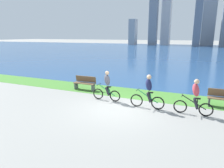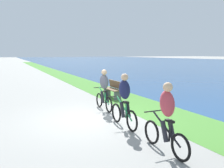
{
  "view_description": "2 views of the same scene",
  "coord_description": "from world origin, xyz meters",
  "px_view_note": "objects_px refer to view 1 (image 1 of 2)",
  "views": [
    {
      "loc": [
        3.42,
        -8.64,
        3.51
      ],
      "look_at": [
        -0.67,
        0.81,
        0.99
      ],
      "focal_mm": 31.95,
      "sensor_mm": 36.0,
      "label": 1
    },
    {
      "loc": [
        7.74,
        -2.69,
        2.29
      ],
      "look_at": [
        -1.16,
        1.34,
        1.03
      ],
      "focal_mm": 37.97,
      "sensor_mm": 36.0,
      "label": 2
    }
  ],
  "objects_px": {
    "cyclist_lead": "(107,86)",
    "bench_far_along_path": "(224,99)",
    "cyclist_distant_rear": "(195,97)",
    "cyclist_trailing": "(148,92)",
    "bench_near_path": "(85,83)"
  },
  "relations": [
    {
      "from": "cyclist_trailing",
      "to": "bench_far_along_path",
      "type": "relative_size",
      "value": 1.14
    },
    {
      "from": "cyclist_distant_rear",
      "to": "bench_near_path",
      "type": "height_order",
      "value": "cyclist_distant_rear"
    },
    {
      "from": "bench_near_path",
      "to": "bench_far_along_path",
      "type": "height_order",
      "value": "same"
    },
    {
      "from": "cyclist_lead",
      "to": "bench_far_along_path",
      "type": "height_order",
      "value": "cyclist_lead"
    },
    {
      "from": "cyclist_lead",
      "to": "cyclist_distant_rear",
      "type": "height_order",
      "value": "cyclist_lead"
    },
    {
      "from": "cyclist_lead",
      "to": "bench_far_along_path",
      "type": "relative_size",
      "value": 1.1
    },
    {
      "from": "cyclist_lead",
      "to": "cyclist_distant_rear",
      "type": "bearing_deg",
      "value": -3.83
    },
    {
      "from": "cyclist_trailing",
      "to": "cyclist_distant_rear",
      "type": "distance_m",
      "value": 2.11
    },
    {
      "from": "cyclist_distant_rear",
      "to": "bench_far_along_path",
      "type": "distance_m",
      "value": 2.15
    },
    {
      "from": "cyclist_trailing",
      "to": "cyclist_distant_rear",
      "type": "xyz_separation_m",
      "value": [
        2.11,
        -0.0,
        -0.01
      ]
    },
    {
      "from": "cyclist_lead",
      "to": "bench_near_path",
      "type": "xyz_separation_m",
      "value": [
        -2.29,
        1.46,
        -0.38
      ]
    },
    {
      "from": "bench_near_path",
      "to": "bench_far_along_path",
      "type": "bearing_deg",
      "value": -0.81
    },
    {
      "from": "cyclist_trailing",
      "to": "bench_far_along_path",
      "type": "xyz_separation_m",
      "value": [
        3.46,
        1.64,
        -0.39
      ]
    },
    {
      "from": "cyclist_lead",
      "to": "bench_near_path",
      "type": "relative_size",
      "value": 1.1
    },
    {
      "from": "cyclist_distant_rear",
      "to": "bench_far_along_path",
      "type": "xyz_separation_m",
      "value": [
        1.34,
        1.64,
        -0.38
      ]
    }
  ]
}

